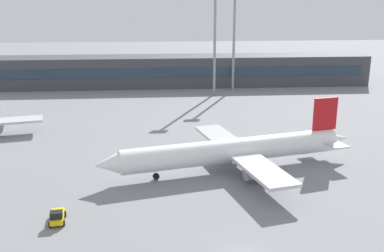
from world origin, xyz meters
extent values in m
plane|color=gray|center=(0.00, 40.00, 0.00)|extent=(400.00, 400.00, 0.00)
cube|color=#3F4247|center=(0.00, 96.00, 4.50)|extent=(111.92, 12.00, 9.00)
cube|color=#263847|center=(0.00, 89.95, 4.95)|extent=(106.32, 0.16, 2.80)
cylinder|color=white|center=(2.97, 25.13, 3.21)|extent=(34.94, 11.70, 3.70)
cone|color=white|center=(-15.70, 20.70, 3.21)|extent=(4.77, 4.36, 3.51)
cone|color=white|center=(21.45, 29.53, 3.21)|extent=(4.20, 3.37, 2.59)
cube|color=red|center=(18.59, 28.85, 7.74)|extent=(4.25, 1.33, 5.35)
cube|color=silver|center=(18.87, 28.92, 3.41)|extent=(4.90, 10.10, 0.23)
cube|color=silver|center=(3.91, 25.36, 2.92)|extent=(11.30, 29.49, 0.49)
cylinder|color=gray|center=(2.56, 31.04, 1.55)|extent=(3.48, 2.61, 1.95)
cylinder|color=gray|center=(5.26, 19.68, 1.55)|extent=(3.48, 2.61, 1.95)
cylinder|color=black|center=(-8.96, 22.30, 0.49)|extent=(1.04, 0.60, 0.97)
cylinder|color=black|center=(4.27, 28.05, 0.49)|extent=(1.04, 0.60, 0.97)
cylinder|color=black|center=(5.45, 23.12, 0.49)|extent=(1.04, 0.60, 0.97)
cube|color=yellow|center=(-20.81, 10.28, 0.65)|extent=(1.94, 3.76, 0.60)
cube|color=black|center=(-20.70, 9.39, 1.30)|extent=(1.53, 1.27, 0.90)
cylinder|color=black|center=(-21.43, 8.99, 0.35)|extent=(0.34, 0.73, 0.70)
cylinder|color=black|center=(-19.89, 9.19, 0.35)|extent=(0.34, 0.73, 0.70)
cylinder|color=black|center=(-21.73, 11.38, 0.35)|extent=(0.34, 0.73, 0.70)
cylinder|color=black|center=(-20.19, 11.57, 0.35)|extent=(0.34, 0.73, 0.70)
cylinder|color=gray|center=(7.44, 81.54, 13.86)|extent=(0.70, 0.70, 27.72)
cylinder|color=gray|center=(13.62, 87.00, 12.83)|extent=(0.70, 0.70, 25.66)
camera|label=1|loc=(-8.76, -39.24, 25.81)|focal=41.82mm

